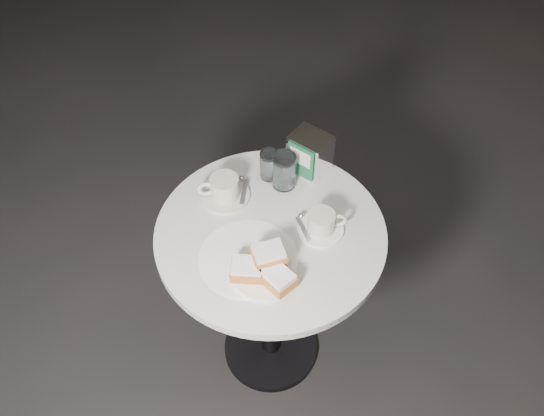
{
  "coord_description": "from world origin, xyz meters",
  "views": [
    {
      "loc": [
        0.26,
        -1.1,
        2.17
      ],
      "look_at": [
        0.0,
        0.02,
        0.83
      ],
      "focal_mm": 40.0,
      "sensor_mm": 36.0,
      "label": 1
    }
  ],
  "objects": [
    {
      "name": "coffee_cup_left",
      "position": [
        -0.17,
        0.1,
        0.78
      ],
      "size": [
        0.2,
        0.2,
        0.08
      ],
      "rotation": [
        0.0,
        0.0,
        0.38
      ],
      "color": "beige",
      "rests_on": "cafe_table"
    },
    {
      "name": "water_glass_right",
      "position": [
        -0.0,
        0.2,
        0.8
      ],
      "size": [
        0.08,
        0.08,
        0.12
      ],
      "rotation": [
        0.0,
        0.0,
        0.03
      ],
      "color": "silver",
      "rests_on": "cafe_table"
    },
    {
      "name": "coffee_cup_right",
      "position": [
        0.15,
        0.04,
        0.78
      ],
      "size": [
        0.18,
        0.18,
        0.07
      ],
      "rotation": [
        0.0,
        0.0,
        0.32
      ],
      "color": "white",
      "rests_on": "cafe_table"
    },
    {
      "name": "cafe_table",
      "position": [
        0.0,
        0.0,
        0.55
      ],
      "size": [
        0.7,
        0.7,
        0.74
      ],
      "color": "black",
      "rests_on": "ground"
    },
    {
      "name": "napkin_dispenser",
      "position": [
        0.06,
        0.28,
        0.82
      ],
      "size": [
        0.15,
        0.14,
        0.14
      ],
      "rotation": [
        0.0,
        0.0,
        -0.42
      ],
      "color": "white",
      "rests_on": "cafe_table"
    },
    {
      "name": "beignet_plate",
      "position": [
        0.02,
        -0.16,
        0.78
      ],
      "size": [
        0.21,
        0.21,
        0.09
      ],
      "rotation": [
        0.0,
        0.0,
        -0.16
      ],
      "color": "white",
      "rests_on": "cafe_table"
    },
    {
      "name": "ground",
      "position": [
        0.0,
        0.0,
        0.0
      ],
      "size": [
        7.0,
        7.0,
        0.0
      ],
      "primitive_type": "plane",
      "color": "black",
      "rests_on": "ground"
    },
    {
      "name": "sugar_spill",
      "position": [
        -0.04,
        -0.11,
        0.75
      ],
      "size": [
        0.35,
        0.35,
        0.0
      ],
      "primitive_type": "cylinder",
      "rotation": [
        0.0,
        0.0,
        -0.26
      ],
      "color": "white",
      "rests_on": "cafe_table"
    },
    {
      "name": "water_glass_left",
      "position": [
        -0.06,
        0.22,
        0.79
      ],
      "size": [
        0.08,
        0.08,
        0.1
      ],
      "rotation": [
        0.0,
        0.0,
        0.43
      ],
      "color": "silver",
      "rests_on": "cafe_table"
    }
  ]
}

